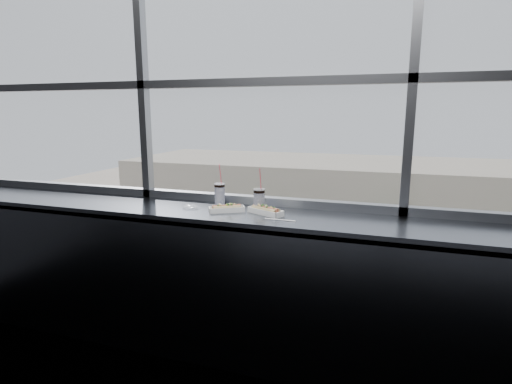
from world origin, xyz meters
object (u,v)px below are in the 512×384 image
(soda_cup_right, at_px, (259,199))
(car_near_b, at_px, (232,328))
(soda_cup_left, at_px, (220,193))
(pedestrian_c, at_px, (434,266))
(pedestrian_d, at_px, (509,277))
(car_near_a, at_px, (128,307))
(hotdog_tray_left, at_px, (227,208))
(loose_straw, at_px, (280,220))
(car_near_c, at_px, (356,350))
(wrapper, at_px, (190,207))
(car_far_a, at_px, (229,267))
(tree_center, at_px, (392,238))
(tree_left, at_px, (253,228))
(car_far_b, at_px, (410,291))
(hotdog_tray_right, at_px, (265,210))

(soda_cup_right, bearing_deg, car_near_b, 112.75)
(soda_cup_left, distance_m, pedestrian_c, 31.73)
(pedestrian_d, bearing_deg, car_near_a, 29.09)
(soda_cup_left, xyz_separation_m, car_near_b, (-6.45, 16.11, -11.19))
(hotdog_tray_left, relative_size, car_near_b, 0.05)
(loose_straw, height_order, car_near_c, loose_straw)
(hotdog_tray_left, relative_size, pedestrian_d, 0.14)
(wrapper, distance_m, car_near_a, 23.58)
(car_near_a, height_order, pedestrian_c, car_near_a)
(loose_straw, xyz_separation_m, pedestrian_c, (4.63, 29.58, -10.97))
(car_far_a, height_order, tree_center, tree_center)
(car_far_a, bearing_deg, soda_cup_right, -161.54)
(loose_straw, bearing_deg, tree_center, 87.73)
(car_near_c, xyz_separation_m, tree_left, (-9.56, 12.00, 2.20))
(car_near_b, relative_size, tree_left, 1.19)
(soda_cup_right, distance_m, car_near_b, 20.85)
(loose_straw, distance_m, wrapper, 0.71)
(wrapper, relative_size, tree_center, 0.02)
(wrapper, distance_m, pedestrian_c, 31.89)
(soda_cup_right, bearing_deg, car_near_a, 129.97)
(loose_straw, bearing_deg, car_near_a, 130.57)
(car_far_b, distance_m, car_near_b, 12.53)
(wrapper, xyz_separation_m, car_far_a, (-9.68, 24.29, -11.01))
(car_far_a, distance_m, tree_left, 4.56)
(car_far_b, distance_m, car_far_a, 13.03)
(car_near_c, height_order, car_near_b, car_near_c)
(car_far_b, bearing_deg, car_near_c, 166.95)
(car_far_b, relative_size, tree_left, 1.31)
(soda_cup_left, bearing_deg, pedestrian_c, 79.98)
(car_near_a, bearing_deg, car_far_b, -65.86)
(soda_cup_right, relative_size, loose_straw, 1.52)
(car_near_c, bearing_deg, soda_cup_left, 174.48)
(loose_straw, bearing_deg, hotdog_tray_left, 166.68)
(soda_cup_right, bearing_deg, wrapper, -172.53)
(tree_left, bearing_deg, pedestrian_c, 4.64)
(car_far_b, bearing_deg, loose_straw, -179.29)
(pedestrian_c, height_order, pedestrian_d, pedestrian_c)
(loose_straw, distance_m, car_near_b, 21.01)
(car_far_a, xyz_separation_m, car_near_b, (3.39, -8.00, -0.10))
(tree_center, bearing_deg, soda_cup_left, -93.92)
(car_near_a, xyz_separation_m, tree_left, (3.98, 12.00, 2.01))
(soda_cup_right, height_order, pedestrian_c, soda_cup_right)
(car_near_a, height_order, car_near_b, car_near_a)
(hotdog_tray_left, bearing_deg, loose_straw, -43.95)
(hotdog_tray_right, distance_m, car_near_c, 19.71)
(car_near_b, bearing_deg, car_near_c, -96.01)
(wrapper, distance_m, tree_left, 31.03)
(car_far_a, xyz_separation_m, pedestrian_c, (15.01, 5.17, 0.03))
(car_near_c, height_order, tree_center, tree_center)
(soda_cup_left, distance_m, soda_cup_right, 0.37)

